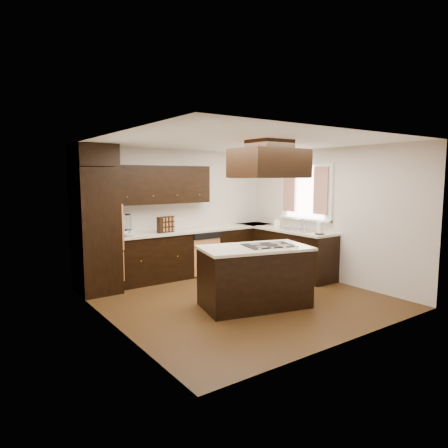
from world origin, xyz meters
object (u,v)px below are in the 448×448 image
(oven_column, at_px, (96,231))
(range_hood, at_px, (269,163))
(island, at_px, (254,278))
(spice_rack, at_px, (166,224))

(oven_column, relative_size, range_hood, 2.02)
(island, xyz_separation_m, range_hood, (0.16, -0.12, 1.72))
(oven_column, bearing_deg, range_hood, -50.26)
(oven_column, height_order, spice_rack, oven_column)
(spice_rack, bearing_deg, oven_column, 166.37)
(oven_column, relative_size, spice_rack, 5.84)
(oven_column, bearing_deg, spice_rack, 0.01)
(range_hood, xyz_separation_m, spice_rack, (-0.56, 2.26, -1.09))
(range_hood, bearing_deg, oven_column, 129.74)
(range_hood, height_order, spice_rack, range_hood)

